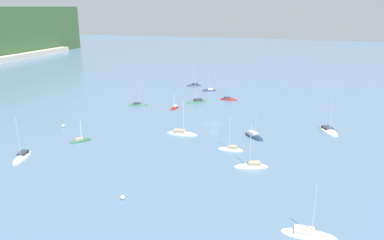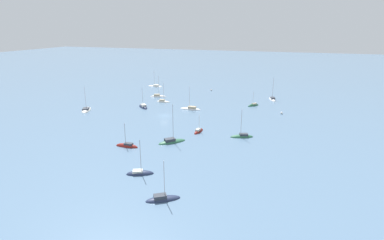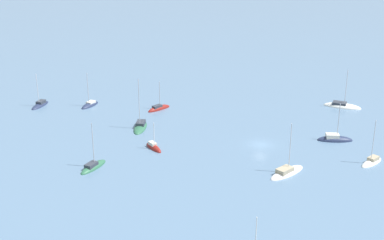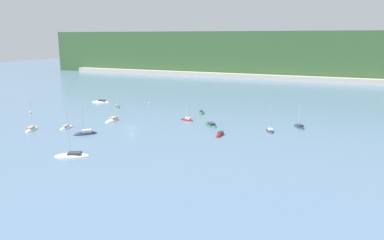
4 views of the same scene
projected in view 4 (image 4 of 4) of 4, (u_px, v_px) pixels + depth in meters
The scene contains 18 objects.
ground_plane at pixel (131, 128), 119.67m from camera, with size 600.00×600.00×0.00m, color slate.
hillside_ridge at pixel (265, 53), 292.21m from camera, with size 336.04×82.17×32.11m.
shore_town_strip at pixel (250, 77), 255.29m from camera, with size 285.63×6.00×3.38m.
sailboat_0 at pixel (187, 120), 129.95m from camera, with size 5.32×2.22×6.07m.
sailboat_1 at pixel (72, 156), 90.89m from camera, with size 9.03×6.52×9.84m.
sailboat_2 at pixel (101, 102), 164.91m from camera, with size 8.26×4.32×10.48m.
sailboat_4 at pixel (220, 135), 110.45m from camera, with size 1.94×6.32×7.35m.
sailboat_5 at pixel (299, 127), 120.02m from camera, with size 5.14×6.53×8.44m.
sailboat_6 at pixel (117, 107), 154.20m from camera, with size 4.90×4.57×6.66m.
sailboat_7 at pixel (201, 113), 141.64m from camera, with size 4.17×6.85×8.94m.
sailboat_8 at pixel (113, 120), 129.41m from camera, with size 2.73×8.31×9.73m.
sailboat_9 at pixel (211, 126), 121.97m from camera, with size 7.18×7.33×11.41m.
sailboat_10 at pixel (32, 130), 116.65m from camera, with size 4.21×7.46×10.13m.
sailboat_11 at pixel (85, 134), 111.53m from camera, with size 6.41×6.59×8.61m.
sailboat_12 at pixel (67, 128), 118.98m from camera, with size 2.06×6.02×8.87m.
sailboat_13 at pixel (270, 131), 115.08m from camera, with size 4.12×6.18×8.68m.
mooring_buoy_0 at pixel (31, 112), 141.70m from camera, with size 0.81×0.81×0.81m.
mooring_buoy_1 at pixel (149, 103), 160.97m from camera, with size 0.84×0.84×0.84m.
Camera 4 is at (63.26, -99.43, 28.56)m, focal length 35.00 mm.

